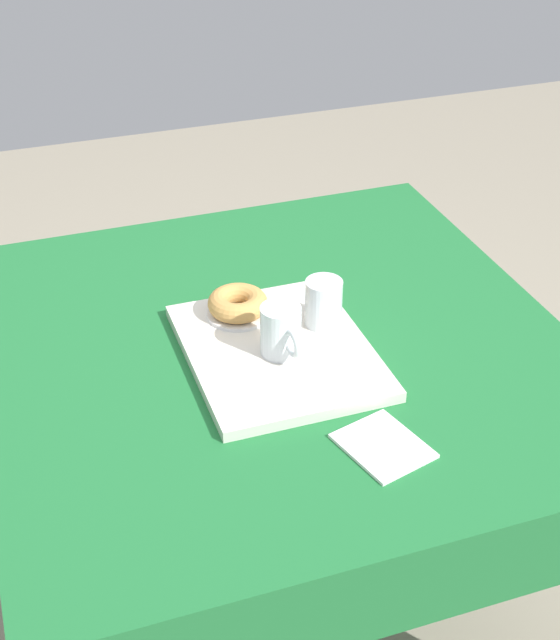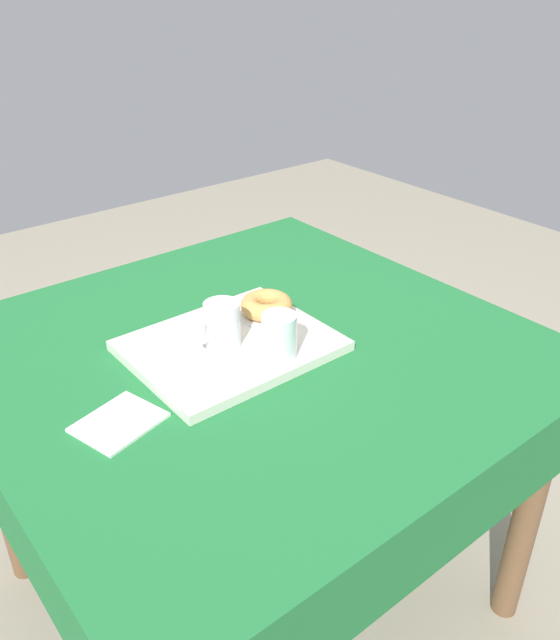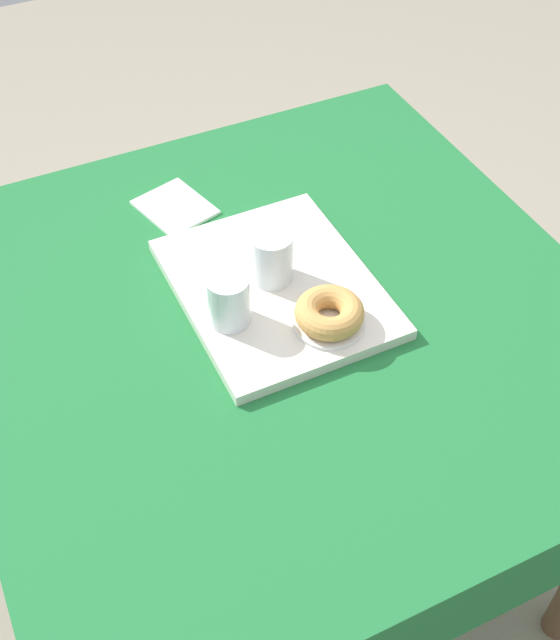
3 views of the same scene
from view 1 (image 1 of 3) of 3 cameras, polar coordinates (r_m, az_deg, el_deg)
name	(u,v)px [view 1 (image 1 of 3)]	position (r m, az deg, el deg)	size (l,w,h in m)	color
ground_plane	(277,612)	(2.25, -0.19, -17.60)	(6.00, 6.00, 0.00)	gray
dining_table	(276,389)	(1.79, -0.23, -4.26)	(1.11, 1.08, 0.77)	#1E6B33
serving_tray	(278,351)	(1.68, -0.13, -1.95)	(0.40, 0.32, 0.02)	silver
tea_mug_left	(281,332)	(1.64, 0.07, -0.75)	(0.11, 0.07, 0.09)	white
water_glass_near	(323,304)	(1.72, 2.65, 0.99)	(0.07, 0.07, 0.09)	white
donut_plate_left	(238,313)	(1.76, -2.61, 0.41)	(0.12, 0.12, 0.01)	white
sugar_donut_left	(238,303)	(1.75, -2.63, 1.05)	(0.11, 0.11, 0.04)	tan
paper_napkin	(383,446)	(1.50, 6.38, -7.73)	(0.14, 0.12, 0.01)	white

